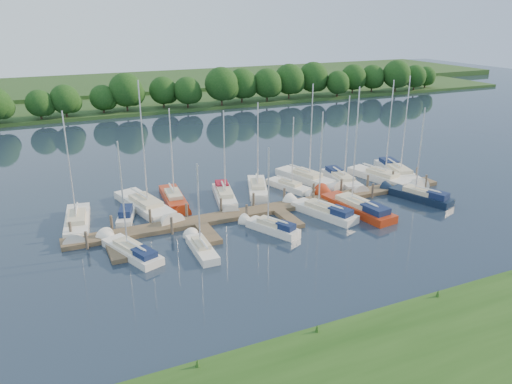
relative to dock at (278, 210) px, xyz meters
name	(u,v)px	position (x,y,z in m)	size (l,w,h in m)	color
ground	(317,242)	(0.00, -7.31, -0.20)	(260.00, 260.00, 0.00)	#1B2737
near_bank	(460,348)	(0.00, -23.31, 0.05)	(90.00, 10.00, 0.50)	#1C4112
dock	(278,210)	(0.00, 0.00, 0.00)	(40.00, 6.00, 0.40)	#4A3D29
mooring_pilings	(273,203)	(0.00, 1.13, 0.40)	(38.24, 2.84, 2.00)	#473D33
far_shore	(135,101)	(0.00, 67.69, 0.10)	(180.00, 30.00, 0.60)	#224119
distant_hill	(114,85)	(0.00, 92.69, 0.50)	(220.00, 40.00, 1.40)	#325424
treeline	(131,93)	(-3.08, 54.67, 3.90)	(145.88, 10.06, 8.26)	#38281C
sailboat_n_0	(77,224)	(-18.24, 4.53, 0.08)	(3.09, 8.81, 11.13)	white
motorboat	(126,217)	(-13.90, 4.23, 0.12)	(2.55, 4.81, 1.47)	white
sailboat_n_2	(147,207)	(-11.51, 5.94, 0.07)	(4.51, 10.56, 13.18)	white
sailboat_n_3	(174,199)	(-8.47, 6.99, 0.07)	(2.46, 8.00, 10.11)	#A52B0F
sailboat_n_4	(225,197)	(-3.54, 5.26, 0.14)	(3.23, 7.73, 9.92)	white
sailboat_n_5	(258,189)	(0.65, 6.17, 0.07)	(4.21, 7.90, 10.17)	white
sailboat_n_6	(290,187)	(4.24, 5.35, 0.07)	(3.25, 6.57, 8.46)	white
sailboat_n_7	(308,179)	(7.39, 6.96, 0.08)	(4.23, 9.17, 11.64)	white
sailboat_n_8	(343,180)	(10.75, 4.83, 0.11)	(2.72, 8.26, 10.38)	white
sailboat_n_9	(383,179)	(15.36, 3.45, 0.08)	(3.96, 9.53, 12.04)	white
sailboat_n_10	(399,173)	(18.51, 4.48, 0.11)	(4.11, 9.80, 12.19)	white
sailboat_s_0	(130,251)	(-14.92, -2.95, 0.11)	(3.98, 7.59, 9.67)	white
sailboat_s_1	(201,249)	(-9.55, -4.93, 0.07)	(1.55, 5.97, 7.78)	white
sailboat_s_2	(271,228)	(-2.58, -3.78, 0.13)	(3.63, 5.93, 8.08)	white
sailboat_s_3	(322,212)	(3.55, -2.39, 0.14)	(4.11, 8.06, 10.43)	white
sailboat_s_4	(355,207)	(7.11, -2.70, 0.14)	(3.54, 9.97, 12.52)	#A52B0F
sailboat_s_5	(419,197)	(14.92, -3.04, 0.14)	(3.91, 7.69, 10.06)	black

